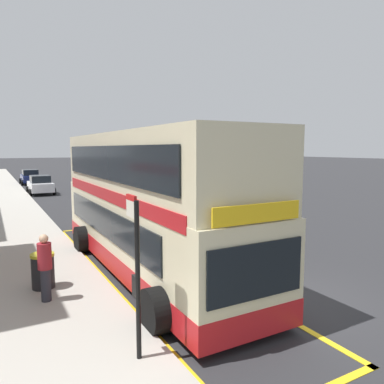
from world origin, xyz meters
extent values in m
plane|color=#28282B|center=(0.00, 32.00, 0.00)|extent=(260.00, 260.00, 0.00)
cube|color=beige|center=(-2.45, 4.04, 1.35)|extent=(2.54, 11.05, 2.30)
cube|color=beige|center=(-2.45, 4.04, 3.45)|extent=(2.51, 10.83, 1.90)
cube|color=red|center=(-2.45, 4.04, 0.50)|extent=(2.56, 11.07, 0.60)
cube|color=#B2191E|center=(-2.45, 4.04, 2.52)|extent=(2.57, 10.17, 0.36)
cube|color=black|center=(-3.74, 4.44, 1.65)|extent=(0.04, 8.84, 0.90)
cube|color=black|center=(-3.74, 4.04, 3.50)|extent=(0.04, 9.73, 1.00)
cube|color=black|center=(-2.45, -1.51, 1.60)|extent=(2.23, 0.04, 1.10)
cube|color=yellow|center=(-2.45, -1.51, 2.72)|extent=(2.03, 0.04, 0.36)
cylinder|color=black|center=(-3.81, 0.06, 0.50)|extent=(0.56, 1.00, 1.00)
cylinder|color=black|center=(-1.09, 0.06, 0.50)|extent=(0.56, 1.00, 1.00)
cylinder|color=black|center=(-3.81, 7.08, 0.50)|extent=(0.56, 1.00, 1.00)
cylinder|color=black|center=(-1.09, 7.08, 0.50)|extent=(0.56, 1.00, 1.00)
cube|color=gold|center=(-3.92, 4.07, 0.01)|extent=(0.16, 14.25, 0.01)
cube|color=gold|center=(-0.95, 4.07, 0.01)|extent=(0.16, 14.25, 0.01)
cube|color=gold|center=(-2.43, 11.11, 0.01)|extent=(3.13, 0.16, 0.01)
cylinder|color=black|center=(-4.60, -0.87, 1.58)|extent=(0.09, 0.09, 2.89)
cube|color=silver|center=(-4.60, -0.61, 2.85)|extent=(0.05, 0.42, 0.30)
cube|color=red|center=(-4.60, -0.61, 3.05)|extent=(0.05, 0.42, 0.10)
cube|color=black|center=(-4.60, -0.77, 1.44)|extent=(0.06, 0.28, 0.40)
cube|color=navy|center=(-2.82, 37.20, 0.66)|extent=(1.76, 4.20, 0.72)
cube|color=black|center=(-2.82, 37.10, 1.32)|extent=(1.52, 1.90, 0.60)
cylinder|color=black|center=(-3.75, 38.50, 0.30)|extent=(0.22, 0.60, 0.60)
cylinder|color=black|center=(-1.88, 38.50, 0.30)|extent=(0.22, 0.60, 0.60)
cylinder|color=black|center=(-3.75, 35.89, 0.30)|extent=(0.22, 0.60, 0.60)
cylinder|color=black|center=(-1.88, 35.89, 0.30)|extent=(0.22, 0.60, 0.60)
cube|color=silver|center=(-2.96, 27.20, 0.66)|extent=(1.76, 4.20, 0.72)
cube|color=black|center=(-2.96, 27.10, 1.32)|extent=(1.52, 1.90, 0.60)
cylinder|color=black|center=(-3.89, 28.50, 0.30)|extent=(0.22, 0.60, 0.60)
cylinder|color=black|center=(-2.02, 28.50, 0.30)|extent=(0.22, 0.60, 0.60)
cylinder|color=black|center=(-3.89, 25.90, 0.30)|extent=(0.22, 0.60, 0.60)
cylinder|color=black|center=(-2.02, 25.90, 0.30)|extent=(0.22, 0.60, 0.60)
cube|color=navy|center=(4.66, 30.64, 0.66)|extent=(1.76, 4.20, 0.72)
cube|color=black|center=(4.66, 30.54, 1.32)|extent=(1.52, 1.90, 0.60)
cylinder|color=black|center=(3.73, 31.94, 0.30)|extent=(0.22, 0.60, 0.60)
cylinder|color=black|center=(5.60, 31.94, 0.30)|extent=(0.22, 0.60, 0.60)
cylinder|color=black|center=(3.73, 29.34, 0.30)|extent=(0.22, 0.60, 0.60)
cylinder|color=black|center=(5.60, 29.34, 0.30)|extent=(0.22, 0.60, 0.60)
cylinder|color=#26262D|center=(-5.72, 2.63, 0.55)|extent=(0.24, 0.24, 0.82)
cylinder|color=maroon|center=(-5.72, 2.63, 1.29)|extent=(0.34, 0.34, 0.65)
sphere|color=tan|center=(-5.72, 2.63, 1.73)|extent=(0.22, 0.22, 0.22)
cylinder|color=black|center=(-5.67, 3.59, 0.58)|extent=(0.59, 0.59, 0.88)
cylinder|color=#A5991E|center=(-5.67, 3.59, 1.06)|extent=(0.62, 0.62, 0.08)
camera|label=1|loc=(-6.80, -6.80, 3.92)|focal=34.29mm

